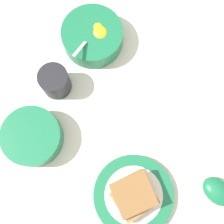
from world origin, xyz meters
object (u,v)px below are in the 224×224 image
at_px(toast_plate, 133,195).
at_px(toast_sandwich, 134,195).
at_px(soup_spoon, 221,194).
at_px(congee_bowl, 32,137).
at_px(egg_bowl, 93,36).
at_px(drinking_cup, 55,81).

distance_m(toast_plate, toast_sandwich, 0.03).
relative_size(toast_plate, toast_sandwich, 1.98).
height_order(soup_spoon, congee_bowl, congee_bowl).
xyz_separation_m(soup_spoon, congee_bowl, (0.30, -0.31, 0.01)).
height_order(egg_bowl, toast_sandwich, egg_bowl).
bearing_deg(egg_bowl, congee_bowl, 33.09).
xyz_separation_m(soup_spoon, drinking_cup, (0.20, -0.40, 0.02)).
xyz_separation_m(toast_plate, toast_sandwich, (0.00, -0.00, 0.03)).
bearing_deg(drinking_cup, toast_plate, 96.43).
distance_m(soup_spoon, drinking_cup, 0.44).
bearing_deg(congee_bowl, egg_bowl, -146.91).
relative_size(toast_plate, drinking_cup, 2.56).
height_order(egg_bowl, soup_spoon, egg_bowl).
distance_m(soup_spoon, congee_bowl, 0.43).
height_order(soup_spoon, drinking_cup, drinking_cup).
relative_size(egg_bowl, soup_spoon, 1.01).
relative_size(egg_bowl, drinking_cup, 2.12).
bearing_deg(toast_plate, egg_bowl, -104.41).
xyz_separation_m(toast_plate, congee_bowl, (0.14, -0.22, 0.02)).
height_order(egg_bowl, congee_bowl, egg_bowl).
bearing_deg(soup_spoon, congee_bowl, -45.27).
xyz_separation_m(egg_bowl, toast_plate, (0.09, 0.37, -0.02)).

